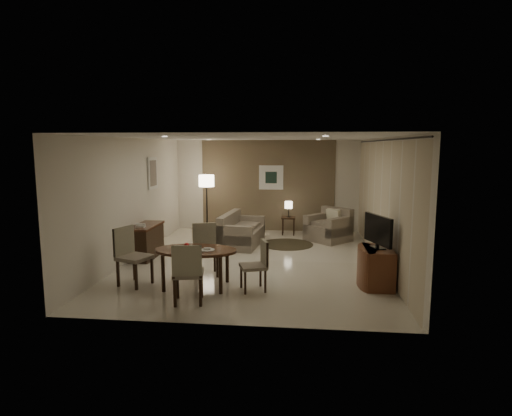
# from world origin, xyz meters

# --- Properties ---
(room_shell) EXTENTS (5.50, 7.00, 2.70)m
(room_shell) POSITION_xyz_m (0.00, 0.40, 1.35)
(room_shell) COLOR beige
(room_shell) RESTS_ON ground
(taupe_accent) EXTENTS (3.96, 0.03, 2.70)m
(taupe_accent) POSITION_xyz_m (0.00, 3.48, 1.35)
(taupe_accent) COLOR brown
(taupe_accent) RESTS_ON wall_back
(curtain_wall) EXTENTS (0.08, 6.70, 2.58)m
(curtain_wall) POSITION_xyz_m (2.68, 0.00, 1.32)
(curtain_wall) COLOR beige
(curtain_wall) RESTS_ON wall_right
(curtain_rod) EXTENTS (0.03, 6.80, 0.03)m
(curtain_rod) POSITION_xyz_m (2.68, 0.00, 2.64)
(curtain_rod) COLOR black
(curtain_rod) RESTS_ON wall_right
(art_back_frame) EXTENTS (0.72, 0.03, 0.72)m
(art_back_frame) POSITION_xyz_m (0.10, 3.46, 1.60)
(art_back_frame) COLOR silver
(art_back_frame) RESTS_ON wall_back
(art_back_canvas) EXTENTS (0.34, 0.01, 0.34)m
(art_back_canvas) POSITION_xyz_m (0.10, 3.44, 1.60)
(art_back_canvas) COLOR #192E24
(art_back_canvas) RESTS_ON wall_back
(art_left_frame) EXTENTS (0.03, 0.60, 0.80)m
(art_left_frame) POSITION_xyz_m (-2.72, 1.20, 1.85)
(art_left_frame) COLOR silver
(art_left_frame) RESTS_ON wall_left
(art_left_canvas) EXTENTS (0.01, 0.46, 0.64)m
(art_left_canvas) POSITION_xyz_m (-2.71, 1.20, 1.85)
(art_left_canvas) COLOR gray
(art_left_canvas) RESTS_ON wall_left
(downlight_nl) EXTENTS (0.10, 0.10, 0.01)m
(downlight_nl) POSITION_xyz_m (-1.40, -1.80, 2.69)
(downlight_nl) COLOR white
(downlight_nl) RESTS_ON ceiling
(downlight_nr) EXTENTS (0.10, 0.10, 0.01)m
(downlight_nr) POSITION_xyz_m (1.40, -1.80, 2.69)
(downlight_nr) COLOR white
(downlight_nr) RESTS_ON ceiling
(downlight_fl) EXTENTS (0.10, 0.10, 0.01)m
(downlight_fl) POSITION_xyz_m (-1.40, 1.80, 2.69)
(downlight_fl) COLOR white
(downlight_fl) RESTS_ON ceiling
(downlight_fr) EXTENTS (0.10, 0.10, 0.01)m
(downlight_fr) POSITION_xyz_m (1.40, 1.80, 2.69)
(downlight_fr) COLOR white
(downlight_fr) RESTS_ON ceiling
(console_desk) EXTENTS (0.48, 1.20, 0.75)m
(console_desk) POSITION_xyz_m (-2.49, 0.00, 0.38)
(console_desk) COLOR #4D2F19
(console_desk) RESTS_ON floor
(telephone) EXTENTS (0.20, 0.14, 0.09)m
(telephone) POSITION_xyz_m (-2.49, -0.30, 0.80)
(telephone) COLOR white
(telephone) RESTS_ON console_desk
(tv_cabinet) EXTENTS (0.48, 0.90, 0.70)m
(tv_cabinet) POSITION_xyz_m (2.40, -1.50, 0.35)
(tv_cabinet) COLOR brown
(tv_cabinet) RESTS_ON floor
(flat_tv) EXTENTS (0.36, 0.85, 0.60)m
(flat_tv) POSITION_xyz_m (2.38, -1.50, 1.02)
(flat_tv) COLOR black
(flat_tv) RESTS_ON tv_cabinet
(dining_table) EXTENTS (1.47, 0.92, 0.69)m
(dining_table) POSITION_xyz_m (-0.85, -1.90, 0.35)
(dining_table) COLOR #4D2F19
(dining_table) RESTS_ON floor
(chair_near) EXTENTS (0.57, 0.57, 1.00)m
(chair_near) POSITION_xyz_m (-0.79, -2.68, 0.50)
(chair_near) COLOR gray
(chair_near) RESTS_ON floor
(chair_far) EXTENTS (0.62, 0.62, 1.00)m
(chair_far) POSITION_xyz_m (-0.84, -1.19, 0.50)
(chair_far) COLOR gray
(chair_far) RESTS_ON floor
(chair_left) EXTENTS (0.66, 0.66, 1.06)m
(chair_left) POSITION_xyz_m (-1.99, -1.92, 0.53)
(chair_left) COLOR gray
(chair_left) RESTS_ON floor
(chair_right) EXTENTS (0.55, 0.55, 0.89)m
(chair_right) POSITION_xyz_m (0.19, -1.98, 0.44)
(chair_right) COLOR gray
(chair_right) RESTS_ON floor
(plate_a) EXTENTS (0.26, 0.26, 0.02)m
(plate_a) POSITION_xyz_m (-1.03, -1.85, 0.70)
(plate_a) COLOR white
(plate_a) RESTS_ON dining_table
(plate_b) EXTENTS (0.26, 0.26, 0.02)m
(plate_b) POSITION_xyz_m (-0.63, -1.95, 0.70)
(plate_b) COLOR white
(plate_b) RESTS_ON dining_table
(fruit_apple) EXTENTS (0.09, 0.09, 0.09)m
(fruit_apple) POSITION_xyz_m (-1.03, -1.85, 0.75)
(fruit_apple) COLOR red
(fruit_apple) RESTS_ON plate_a
(napkin) EXTENTS (0.12, 0.08, 0.03)m
(napkin) POSITION_xyz_m (-0.63, -1.95, 0.72)
(napkin) COLOR white
(napkin) RESTS_ON plate_b
(round_rug) EXTENTS (1.36, 1.36, 0.01)m
(round_rug) POSITION_xyz_m (0.64, 1.63, 0.01)
(round_rug) COLOR #413924
(round_rug) RESTS_ON floor
(sofa) EXTENTS (1.81, 1.04, 0.82)m
(sofa) POSITION_xyz_m (-0.50, 1.48, 0.41)
(sofa) COLOR gray
(sofa) RESTS_ON floor
(armchair) EXTENTS (1.35, 1.35, 0.87)m
(armchair) POSITION_xyz_m (1.73, 2.19, 0.44)
(armchair) COLOR gray
(armchair) RESTS_ON floor
(side_table) EXTENTS (0.40, 0.40, 0.51)m
(side_table) POSITION_xyz_m (0.64, 2.93, 0.25)
(side_table) COLOR black
(side_table) RESTS_ON floor
(table_lamp) EXTENTS (0.22, 0.22, 0.50)m
(table_lamp) POSITION_xyz_m (0.64, 2.93, 0.76)
(table_lamp) COLOR #FFEAC1
(table_lamp) RESTS_ON side_table
(floor_lamp) EXTENTS (0.43, 0.43, 1.71)m
(floor_lamp) POSITION_xyz_m (-1.68, 2.68, 0.86)
(floor_lamp) COLOR #FFE5B7
(floor_lamp) RESTS_ON floor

